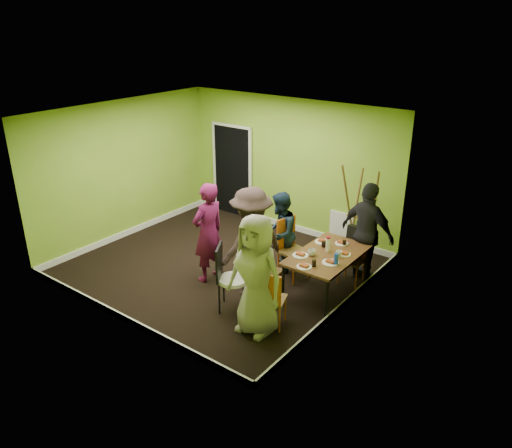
{
  "coord_description": "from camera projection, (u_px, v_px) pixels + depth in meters",
  "views": [
    {
      "loc": [
        5.45,
        -6.15,
        4.31
      ],
      "look_at": [
        0.83,
        0.0,
        1.06
      ],
      "focal_mm": 35.0,
      "sensor_mm": 36.0,
      "label": 1
    }
  ],
  "objects": [
    {
      "name": "glass_mid",
      "position": [
        324.0,
        244.0,
        8.23
      ],
      "size": [
        0.07,
        0.07,
        0.1
      ],
      "primitive_type": "cylinder",
      "color": "black",
      "rests_on": "dining_table"
    },
    {
      "name": "chair_left_near",
      "position": [
        265.0,
        266.0,
        8.17
      ],
      "size": [
        0.4,
        0.4,
        0.89
      ],
      "rotation": [
        0.0,
        0.0,
        -1.48
      ],
      "color": "orange",
      "rests_on": "ground"
    },
    {
      "name": "thermos",
      "position": [
        328.0,
        245.0,
        8.05
      ],
      "size": [
        0.07,
        0.07,
        0.23
      ],
      "primitive_type": "cylinder",
      "color": "white",
      "rests_on": "dining_table"
    },
    {
      "name": "chair_left_far",
      "position": [
        291.0,
        245.0,
        8.66
      ],
      "size": [
        0.53,
        0.53,
        1.08
      ],
      "rotation": [
        0.0,
        0.0,
        -1.78
      ],
      "color": "orange",
      "rests_on": "ground"
    },
    {
      "name": "plate_far_back",
      "position": [
        342.0,
        243.0,
        8.36
      ],
      "size": [
        0.22,
        0.22,
        0.01
      ],
      "primitive_type": "cylinder",
      "color": "white",
      "rests_on": "dining_table"
    },
    {
      "name": "orange_bottle",
      "position": [
        329.0,
        244.0,
        8.24
      ],
      "size": [
        0.03,
        0.03,
        0.09
      ],
      "primitive_type": "cylinder",
      "color": "orange",
      "rests_on": "dining_table"
    },
    {
      "name": "ground",
      "position": [
        220.0,
        266.0,
        9.22
      ],
      "size": [
        5.0,
        5.0,
        0.0
      ],
      "primitive_type": "plane",
      "color": "black",
      "rests_on": "ground"
    },
    {
      "name": "chair_front_end",
      "position": [
        271.0,
        297.0,
        7.23
      ],
      "size": [
        0.49,
        0.49,
        0.93
      ],
      "rotation": [
        0.0,
        0.0,
        0.33
      ],
      "color": "orange",
      "rests_on": "ground"
    },
    {
      "name": "glass_front",
      "position": [
        314.0,
        263.0,
        7.6
      ],
      "size": [
        0.07,
        0.07,
        0.1
      ],
      "primitive_type": "cylinder",
      "color": "black",
      "rests_on": "dining_table"
    },
    {
      "name": "plate_wall_back",
      "position": [
        344.0,
        254.0,
        7.98
      ],
      "size": [
        0.23,
        0.23,
        0.01
      ],
      "primitive_type": "cylinder",
      "color": "white",
      "rests_on": "dining_table"
    },
    {
      "name": "plate_near_left",
      "position": [
        322.0,
        242.0,
        8.42
      ],
      "size": [
        0.25,
        0.25,
        0.01
      ],
      "primitive_type": "cylinder",
      "color": "white",
      "rests_on": "dining_table"
    },
    {
      "name": "chair_back_end",
      "position": [
        357.0,
        243.0,
        8.53
      ],
      "size": [
        0.42,
        0.49,
        0.97
      ],
      "rotation": [
        0.0,
        0.0,
        3.2
      ],
      "color": "orange",
      "rests_on": "ground"
    },
    {
      "name": "plate_near_right",
      "position": [
        300.0,
        255.0,
        7.95
      ],
      "size": [
        0.26,
        0.26,
        0.01
      ],
      "primitive_type": "cylinder",
      "color": "white",
      "rests_on": "dining_table"
    },
    {
      "name": "dining_table",
      "position": [
        328.0,
        257.0,
        8.04
      ],
      "size": [
        0.9,
        1.5,
        0.75
      ],
      "color": "black",
      "rests_on": "ground"
    },
    {
      "name": "person_front_end",
      "position": [
        256.0,
        275.0,
        7.02
      ],
      "size": [
        0.89,
        0.58,
        1.82
      ],
      "primitive_type": "imported",
      "rotation": [
        0.0,
        0.0,
        0.0
      ],
      "color": "#9C9889",
      "rests_on": "ground"
    },
    {
      "name": "room_walls",
      "position": [
        219.0,
        216.0,
        8.88
      ],
      "size": [
        5.04,
        4.54,
        2.82
      ],
      "color": "#7CA52A",
      "rests_on": "ground"
    },
    {
      "name": "chair_bentwood",
      "position": [
        228.0,
        275.0,
        7.69
      ],
      "size": [
        0.58,
        0.57,
        1.08
      ],
      "rotation": [
        0.0,
        0.0,
        -1.04
      ],
      "color": "black",
      "rests_on": "ground"
    },
    {
      "name": "person_standing",
      "position": [
        208.0,
        233.0,
        8.46
      ],
      "size": [
        0.5,
        0.69,
        1.77
      ],
      "primitive_type": "imported",
      "rotation": [
        0.0,
        0.0,
        -1.69
      ],
      "color": "#580F38",
      "rests_on": "ground"
    },
    {
      "name": "blue_bottle",
      "position": [
        336.0,
        259.0,
        7.63
      ],
      "size": [
        0.07,
        0.07,
        0.19
      ],
      "primitive_type": "cylinder",
      "color": "#193FBF",
      "rests_on": "dining_table"
    },
    {
      "name": "plate_wall_front",
      "position": [
        330.0,
        263.0,
        7.71
      ],
      "size": [
        0.26,
        0.26,
        0.01
      ],
      "primitive_type": "cylinder",
      "color": "white",
      "rests_on": "dining_table"
    },
    {
      "name": "person_left_far",
      "position": [
        280.0,
        233.0,
        8.78
      ],
      "size": [
        0.81,
        0.89,
        1.49
      ],
      "primitive_type": "imported",
      "rotation": [
        0.0,
        0.0,
        -1.16
      ],
      "color": "#152636",
      "rests_on": "ground"
    },
    {
      "name": "cup_a",
      "position": [
        312.0,
        252.0,
        7.94
      ],
      "size": [
        0.13,
        0.13,
        0.1
      ],
      "primitive_type": "imported",
      "color": "white",
      "rests_on": "dining_table"
    },
    {
      "name": "glass_back",
      "position": [
        344.0,
        243.0,
        8.29
      ],
      "size": [
        0.06,
        0.06,
        0.09
      ],
      "primitive_type": "cylinder",
      "color": "black",
      "rests_on": "dining_table"
    },
    {
      "name": "cup_b",
      "position": [
        339.0,
        254.0,
        7.91
      ],
      "size": [
        0.1,
        0.1,
        0.09
      ],
      "primitive_type": "imported",
      "color": "white",
      "rests_on": "dining_table"
    },
    {
      "name": "person_back_end",
      "position": [
        367.0,
        233.0,
        8.44
      ],
      "size": [
        1.1,
        0.63,
        1.77
      ],
      "primitive_type": "imported",
      "rotation": [
        0.0,
        0.0,
        2.94
      ],
      "color": "black",
      "rests_on": "ground"
    },
    {
      "name": "easel",
      "position": [
        359.0,
        216.0,
        9.08
      ],
      "size": [
        0.74,
        0.7,
        1.85
      ],
      "color": "brown",
      "rests_on": "ground"
    },
    {
      "name": "plate_far_front",
      "position": [
        304.0,
        267.0,
        7.59
      ],
      "size": [
        0.24,
        0.24,
        0.01
      ],
      "primitive_type": "cylinder",
      "color": "white",
      "rests_on": "dining_table"
    },
    {
      "name": "person_left_near",
      "position": [
        251.0,
        243.0,
        7.97
      ],
      "size": [
        0.98,
        1.34,
        1.85
      ],
      "primitive_type": "imported",
      "rotation": [
        0.0,
        0.0,
        -1.84
      ],
      "color": "#302220",
      "rests_on": "ground"
    }
  ]
}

